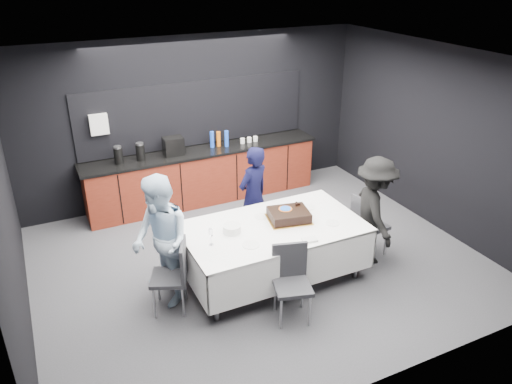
# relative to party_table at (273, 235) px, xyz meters

# --- Properties ---
(ground) EXTENTS (6.00, 6.00, 0.00)m
(ground) POSITION_rel_party_table_xyz_m (0.00, 0.40, -0.64)
(ground) COLOR #47484D
(ground) RESTS_ON ground
(room_shell) EXTENTS (6.04, 5.04, 2.82)m
(room_shell) POSITION_rel_party_table_xyz_m (0.00, 0.40, 1.22)
(room_shell) COLOR white
(room_shell) RESTS_ON ground
(kitchenette) EXTENTS (4.10, 0.64, 2.05)m
(kitchenette) POSITION_rel_party_table_xyz_m (-0.02, 2.62, -0.10)
(kitchenette) COLOR #5E1B0E
(kitchenette) RESTS_ON ground
(party_table) EXTENTS (2.32, 1.32, 0.78)m
(party_table) POSITION_rel_party_table_xyz_m (0.00, 0.00, 0.00)
(party_table) COLOR #99999E
(party_table) RESTS_ON ground
(cake_assembly) EXTENTS (0.62, 0.54, 0.17)m
(cake_assembly) POSITION_rel_party_table_xyz_m (0.27, 0.06, 0.21)
(cake_assembly) COLOR gold
(cake_assembly) RESTS_ON party_table
(plate_stack) EXTENTS (0.23, 0.23, 0.10)m
(plate_stack) POSITION_rel_party_table_xyz_m (-0.54, 0.08, 0.19)
(plate_stack) COLOR white
(plate_stack) RESTS_ON party_table
(loose_plate_near) EXTENTS (0.21, 0.21, 0.01)m
(loose_plate_near) POSITION_rel_party_table_xyz_m (-0.45, -0.30, 0.14)
(loose_plate_near) COLOR white
(loose_plate_near) RESTS_ON party_table
(loose_plate_right_a) EXTENTS (0.20, 0.20, 0.01)m
(loose_plate_right_a) POSITION_rel_party_table_xyz_m (0.69, 0.25, 0.14)
(loose_plate_right_a) COLOR white
(loose_plate_right_a) RESTS_ON party_table
(loose_plate_right_b) EXTENTS (0.18, 0.18, 0.01)m
(loose_plate_right_b) POSITION_rel_party_table_xyz_m (0.73, -0.27, 0.14)
(loose_plate_right_b) COLOR white
(loose_plate_right_b) RESTS_ON party_table
(loose_plate_far) EXTENTS (0.20, 0.20, 0.01)m
(loose_plate_far) POSITION_rel_party_table_xyz_m (-0.02, 0.29, 0.14)
(loose_plate_far) COLOR white
(loose_plate_far) RESTS_ON party_table
(fork_pile) EXTENTS (0.19, 0.14, 0.03)m
(fork_pile) POSITION_rel_party_table_xyz_m (0.24, -0.52, 0.15)
(fork_pile) COLOR white
(fork_pile) RESTS_ON party_table
(champagne_flute) EXTENTS (0.06, 0.06, 0.22)m
(champagne_flute) POSITION_rel_party_table_xyz_m (-0.88, -0.08, 0.30)
(champagne_flute) COLOR white
(champagne_flute) RESTS_ON party_table
(chair_left) EXTENTS (0.55, 0.55, 0.92)m
(chair_left) POSITION_rel_party_table_xyz_m (-1.35, -0.09, -0.11)
(chair_left) COLOR #2F2F34
(chair_left) RESTS_ON ground
(chair_right) EXTENTS (0.46, 0.46, 0.92)m
(chair_right) POSITION_rel_party_table_xyz_m (1.45, -0.08, -0.11)
(chair_right) COLOR #2F2F34
(chair_right) RESTS_ON ground
(chair_near) EXTENTS (0.52, 0.52, 0.92)m
(chair_near) POSITION_rel_party_table_xyz_m (-0.16, -0.78, -0.11)
(chair_near) COLOR #2F2F34
(chair_near) RESTS_ON ground
(person_center) EXTENTS (0.65, 0.54, 1.52)m
(person_center) POSITION_rel_party_table_xyz_m (0.17, 0.94, 0.12)
(person_center) COLOR black
(person_center) RESTS_ON ground
(person_left) EXTENTS (0.71, 0.87, 1.67)m
(person_left) POSITION_rel_party_table_xyz_m (-1.43, 0.16, 0.19)
(person_left) COLOR silver
(person_left) RESTS_ON ground
(person_right) EXTENTS (0.84, 1.12, 1.54)m
(person_right) POSITION_rel_party_table_xyz_m (1.45, -0.22, 0.13)
(person_right) COLOR black
(person_right) RESTS_ON ground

